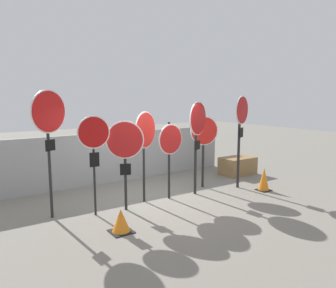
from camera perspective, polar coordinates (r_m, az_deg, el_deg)
The scene contains 13 objects.
ground_plane at distance 8.74m, azimuth -1.94°, elevation -9.72°, with size 40.00×40.00×0.00m, color gray.
fence_back at distance 10.54m, azimuth -8.74°, elevation -2.24°, with size 8.16×0.12×1.58m.
stop_sign_0 at distance 7.51m, azimuth -20.03°, elevation 3.50°, with size 0.85×0.45×2.85m.
stop_sign_1 at distance 7.43m, azimuth -12.80°, elevation 0.59°, with size 0.74×0.14×2.29m.
stop_sign_2 at distance 7.68m, azimuth -7.50°, elevation -0.48°, with size 0.82×0.39×2.15m.
stop_sign_3 at distance 8.24m, azimuth -3.99°, elevation 1.57°, with size 0.83×0.46×2.33m.
stop_sign_4 at distance 8.51m, azimuth 0.40°, elevation -0.06°, with size 0.79×0.17×2.05m.
stop_sign_5 at distance 8.92m, azimuth 5.15°, elevation 2.78°, with size 0.84×0.40×2.57m.
stop_sign_6 at distance 9.66m, azimuth 6.28°, elevation 1.30°, with size 0.82×0.29×2.13m.
stop_sign_7 at distance 9.76m, azimuth 12.60°, elevation 3.67°, with size 0.78×0.33×2.72m.
traffic_cone_0 at distance 9.90m, azimuth 16.36°, elevation -5.93°, with size 0.37×0.37×0.66m.
traffic_cone_1 at distance 6.79m, azimuth -8.19°, elevation -13.12°, with size 0.44×0.44×0.47m.
storage_crate at distance 11.71m, azimuth 12.03°, elevation -3.72°, with size 1.19×0.76×0.60m.
Camera 1 is at (-4.40, -7.05, 2.71)m, focal length 35.00 mm.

